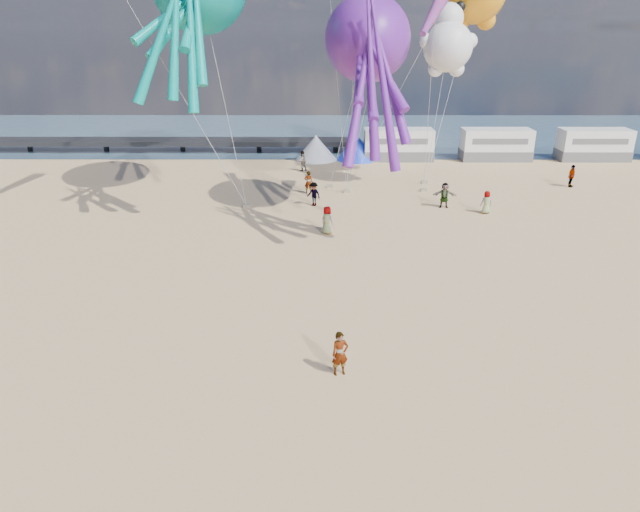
{
  "coord_description": "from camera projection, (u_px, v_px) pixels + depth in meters",
  "views": [
    {
      "loc": [
        -1.44,
        -15.42,
        12.18
      ],
      "look_at": [
        -1.51,
        6.0,
        3.52
      ],
      "focal_mm": 32.0,
      "sensor_mm": 36.0,
      "label": 1
    }
  ],
  "objects": [
    {
      "name": "motorhome_1",
      "position": [
        496.0,
        145.0,
        55.33
      ],
      "size": [
        6.6,
        2.5,
        3.0
      ],
      "primitive_type": "cube",
      "color": "silver",
      "rests_on": "ground"
    },
    {
      "name": "beachgoer_4",
      "position": [
        445.0,
        195.0,
        40.86
      ],
      "size": [
        1.11,
        0.56,
        1.83
      ],
      "primitive_type": "imported",
      "rotation": [
        0.0,
        0.0,
        6.17
      ],
      "color": "#7F6659",
      "rests_on": "ground"
    },
    {
      "name": "sandbag_d",
      "position": [
        424.0,
        182.0,
        47.46
      ],
      "size": [
        0.5,
        0.35,
        0.22
      ],
      "primitive_type": "cube",
      "color": "gray",
      "rests_on": "ground"
    },
    {
      "name": "beachgoer_2",
      "position": [
        314.0,
        194.0,
        41.33
      ],
      "size": [
        1.07,
        1.03,
        1.74
      ],
      "primitive_type": "imported",
      "rotation": [
        0.0,
        0.0,
        5.65
      ],
      "color": "#7F6659",
      "rests_on": "ground"
    },
    {
      "name": "kite_octopus_purple",
      "position": [
        367.0,
        39.0,
        35.27
      ],
      "size": [
        7.52,
        11.27,
        11.87
      ],
      "primitive_type": null,
      "rotation": [
        0.0,
        0.0,
        0.32
      ],
      "color": "#621E92"
    },
    {
      "name": "windsock_right",
      "position": [
        359.0,
        13.0,
        37.21
      ],
      "size": [
        1.25,
        5.17,
        5.12
      ],
      "primitive_type": null,
      "rotation": [
        0.0,
        0.0,
        0.07
      ],
      "color": "red"
    },
    {
      "name": "beachgoer_0",
      "position": [
        486.0,
        202.0,
        39.6
      ],
      "size": [
        0.62,
        0.44,
        1.61
      ],
      "primitive_type": "imported",
      "rotation": [
        0.0,
        0.0,
        3.24
      ],
      "color": "#7F6659",
      "rests_on": "ground"
    },
    {
      "name": "sandbag_e",
      "position": [
        347.0,
        191.0,
        44.83
      ],
      "size": [
        0.5,
        0.35,
        0.22
      ],
      "primitive_type": "cube",
      "color": "gray",
      "rests_on": "ground"
    },
    {
      "name": "tent_blue",
      "position": [
        357.0,
        148.0,
        55.48
      ],
      "size": [
        4.0,
        4.0,
        2.4
      ],
      "primitive_type": "cone",
      "color": "#1933CC",
      "rests_on": "ground"
    },
    {
      "name": "beachgoer_1",
      "position": [
        302.0,
        161.0,
        51.3
      ],
      "size": [
        1.05,
        0.95,
        1.81
      ],
      "primitive_type": "imported",
      "rotation": [
        0.0,
        0.0,
        3.69
      ],
      "color": "#7F6659",
      "rests_on": "ground"
    },
    {
      "name": "kite_panda",
      "position": [
        448.0,
        47.0,
        40.68
      ],
      "size": [
        4.77,
        4.56,
        6.03
      ],
      "primitive_type": null,
      "rotation": [
        0.0,
        0.0,
        0.14
      ],
      "color": "silver"
    },
    {
      "name": "tent_white",
      "position": [
        316.0,
        148.0,
        55.49
      ],
      "size": [
        4.0,
        4.0,
        2.4
      ],
      "primitive_type": "cone",
      "color": "white",
      "rests_on": "ground"
    },
    {
      "name": "water",
      "position": [
        333.0,
        133.0,
        69.84
      ],
      "size": [
        120.0,
        120.0,
        0.0
      ],
      "primitive_type": "plane",
      "color": "#375269",
      "rests_on": "ground"
    },
    {
      "name": "ground",
      "position": [
        365.0,
        422.0,
        18.85
      ],
      "size": [
        120.0,
        120.0,
        0.0
      ],
      "primitive_type": "plane",
      "color": "#DAB27E",
      "rests_on": "ground"
    },
    {
      "name": "beachgoer_5",
      "position": [
        308.0,
        182.0,
        44.35
      ],
      "size": [
        1.7,
        0.68,
        1.78
      ],
      "primitive_type": "imported",
      "rotation": [
        0.0,
        0.0,
        3.23
      ],
      "color": "#7F6659",
      "rests_on": "ground"
    },
    {
      "name": "beachgoer_3",
      "position": [
        572.0,
        176.0,
        46.13
      ],
      "size": [
        1.32,
        1.29,
        1.82
      ],
      "primitive_type": "imported",
      "rotation": [
        0.0,
        0.0,
        0.75
      ],
      "color": "#7F6659",
      "rests_on": "ground"
    },
    {
      "name": "sandbag_b",
      "position": [
        330.0,
        186.0,
        46.21
      ],
      "size": [
        0.5,
        0.35,
        0.22
      ],
      "primitive_type": "cube",
      "color": "gray",
      "rests_on": "ground"
    },
    {
      "name": "windsock_mid",
      "position": [
        435.0,
        11.0,
        34.45
      ],
      "size": [
        3.27,
        5.89,
        5.98
      ],
      "primitive_type": null,
      "rotation": [
        0.0,
        0.0,
        -0.4
      ],
      "color": "red"
    },
    {
      "name": "motorhome_0",
      "position": [
        398.0,
        144.0,
        55.36
      ],
      "size": [
        6.6,
        2.5,
        3.0
      ],
      "primitive_type": "cube",
      "color": "silver",
      "rests_on": "ground"
    },
    {
      "name": "pier",
      "position": [
        67.0,
        142.0,
        59.35
      ],
      "size": [
        60.0,
        3.0,
        0.5
      ],
      "primitive_type": "cube",
      "color": "black",
      "rests_on": "ground"
    },
    {
      "name": "beachgoer_6",
      "position": [
        327.0,
        220.0,
        35.69
      ],
      "size": [
        0.77,
        0.76,
        1.79
      ],
      "primitive_type": "imported",
      "rotation": [
        0.0,
        0.0,
        2.4
      ],
      "color": "#7F6659",
      "rests_on": "ground"
    },
    {
      "name": "motorhome_2",
      "position": [
        594.0,
        145.0,
        55.31
      ],
      "size": [
        6.6,
        2.5,
        3.0
      ],
      "primitive_type": "cube",
      "color": "silver",
      "rests_on": "ground"
    },
    {
      "name": "sandbag_a",
      "position": [
        246.0,
        206.0,
        41.2
      ],
      "size": [
        0.5,
        0.35,
        0.22
      ],
      "primitive_type": "cube",
      "color": "gray",
      "rests_on": "ground"
    },
    {
      "name": "standing_person",
      "position": [
        340.0,
        354.0,
        21.17
      ],
      "size": [
        0.73,
        0.58,
        1.76
      ],
      "primitive_type": "imported",
      "rotation": [
        0.0,
        0.0,
        0.29
      ],
      "color": "tan",
      "rests_on": "ground"
    },
    {
      "name": "sandbag_c",
      "position": [
        424.0,
        190.0,
        45.16
      ],
      "size": [
        0.5,
        0.35,
        0.22
      ],
      "primitive_type": "cube",
      "color": "gray",
      "rests_on": "ground"
    }
  ]
}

